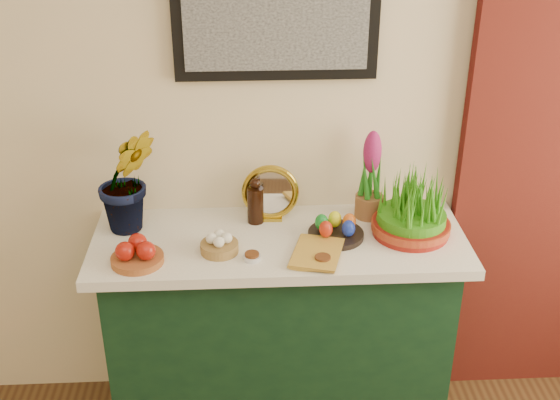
# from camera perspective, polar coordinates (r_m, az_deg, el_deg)

# --- Properties ---
(sideboard) EXTENTS (1.30, 0.45, 0.85)m
(sideboard) POSITION_cam_1_polar(r_m,az_deg,el_deg) (2.90, -0.05, -10.95)
(sideboard) COLOR #13351B
(sideboard) RESTS_ON ground
(tablecloth) EXTENTS (1.40, 0.55, 0.04)m
(tablecloth) POSITION_cam_1_polar(r_m,az_deg,el_deg) (2.64, -0.06, -3.36)
(tablecloth) COLOR white
(tablecloth) RESTS_ON sideboard
(hyacinth_green) EXTENTS (0.33, 0.30, 0.54)m
(hyacinth_green) POSITION_cam_1_polar(r_m,az_deg,el_deg) (2.63, -12.42, 2.92)
(hyacinth_green) COLOR #23771A
(hyacinth_green) RESTS_ON tablecloth
(apple_bowl) EXTENTS (0.23, 0.23, 0.09)m
(apple_bowl) POSITION_cam_1_polar(r_m,az_deg,el_deg) (2.51, -11.57, -4.23)
(apple_bowl) COLOR #964E24
(apple_bowl) RESTS_ON tablecloth
(garlic_basket) EXTENTS (0.17, 0.17, 0.08)m
(garlic_basket) POSITION_cam_1_polar(r_m,az_deg,el_deg) (2.53, -4.96, -3.60)
(garlic_basket) COLOR olive
(garlic_basket) RESTS_ON tablecloth
(vinegar_cruet) EXTENTS (0.06, 0.06, 0.19)m
(vinegar_cruet) POSITION_cam_1_polar(r_m,az_deg,el_deg) (2.70, -2.01, -0.25)
(vinegar_cruet) COLOR black
(vinegar_cruet) RESTS_ON tablecloth
(mirror) EXTENTS (0.22, 0.07, 0.22)m
(mirror) POSITION_cam_1_polar(r_m,az_deg,el_deg) (2.71, -0.79, 0.55)
(mirror) COLOR gold
(mirror) RESTS_ON tablecloth
(book) EXTENTS (0.21, 0.26, 0.03)m
(book) POSITION_cam_1_polar(r_m,az_deg,el_deg) (2.52, 1.12, -4.08)
(book) COLOR gold
(book) RESTS_ON tablecloth
(spice_dish_left) EXTENTS (0.06, 0.06, 0.03)m
(spice_dish_left) POSITION_cam_1_polar(r_m,az_deg,el_deg) (2.49, -2.29, -4.62)
(spice_dish_left) COLOR silver
(spice_dish_left) RESTS_ON tablecloth
(spice_dish_right) EXTENTS (0.07, 0.07, 0.03)m
(spice_dish_right) POSITION_cam_1_polar(r_m,az_deg,el_deg) (2.47, 3.49, -4.90)
(spice_dish_right) COLOR silver
(spice_dish_right) RESTS_ON tablecloth
(egg_plate) EXTENTS (0.22, 0.22, 0.09)m
(egg_plate) POSITION_cam_1_polar(r_m,az_deg,el_deg) (2.63, 4.56, -2.42)
(egg_plate) COLOR black
(egg_plate) RESTS_ON tablecloth
(hyacinth_pink) EXTENTS (0.11, 0.11, 0.36)m
(hyacinth_pink) POSITION_cam_1_polar(r_m,az_deg,el_deg) (2.72, 7.37, 1.70)
(hyacinth_pink) COLOR brown
(hyacinth_pink) RESTS_ON tablecloth
(wheatgrass_sabzeh) EXTENTS (0.30, 0.30, 0.24)m
(wheatgrass_sabzeh) POSITION_cam_1_polar(r_m,az_deg,el_deg) (2.65, 10.70, -0.72)
(wheatgrass_sabzeh) COLOR maroon
(wheatgrass_sabzeh) RESTS_ON tablecloth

